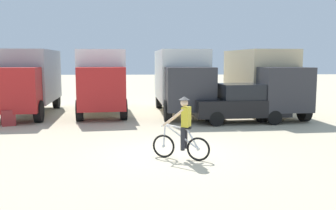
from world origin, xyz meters
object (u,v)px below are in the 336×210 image
(sedan_parked, at_px, (241,103))
(cyclist_orange_shirt, at_px, (183,130))
(box_truck_avon_van, at_px, (101,78))
(box_truck_tan_camper, at_px, (262,78))
(box_truck_white_box, at_px, (181,78))
(box_truck_grey_hauler, at_px, (28,78))
(supply_crate, at_px, (8,117))

(sedan_parked, relative_size, cyclist_orange_shirt, 2.38)
(box_truck_avon_van, distance_m, box_truck_tan_camper, 8.58)
(sedan_parked, distance_m, cyclist_orange_shirt, 6.93)
(sedan_parked, bearing_deg, box_truck_white_box, 127.20)
(box_truck_grey_hauler, bearing_deg, box_truck_tan_camper, -1.32)
(sedan_parked, bearing_deg, cyclist_orange_shirt, -117.43)
(box_truck_grey_hauler, height_order, box_truck_avon_van, same)
(box_truck_grey_hauler, relative_size, box_truck_avon_van, 0.99)
(box_truck_grey_hauler, distance_m, cyclist_orange_shirt, 11.81)
(box_truck_grey_hauler, height_order, sedan_parked, box_truck_grey_hauler)
(box_truck_grey_hauler, xyz_separation_m, box_truck_tan_camper, (12.22, -0.28, 0.00))
(box_truck_grey_hauler, xyz_separation_m, cyclist_orange_shirt, (7.23, -9.28, -1.03))
(cyclist_orange_shirt, distance_m, supply_crate, 9.28)
(box_truck_avon_van, height_order, box_truck_tan_camper, same)
(box_truck_avon_van, relative_size, box_truck_white_box, 1.02)
(box_truck_avon_van, height_order, supply_crate, box_truck_avon_van)
(box_truck_tan_camper, height_order, supply_crate, box_truck_tan_camper)
(box_truck_avon_van, distance_m, cyclist_orange_shirt, 10.45)
(box_truck_grey_hauler, height_order, box_truck_tan_camper, same)
(box_truck_tan_camper, xyz_separation_m, supply_crate, (-12.09, -3.04, -1.53))
(box_truck_avon_van, bearing_deg, cyclist_orange_shirt, -70.05)
(box_truck_white_box, relative_size, box_truck_tan_camper, 1.00)
(box_truck_grey_hauler, relative_size, sedan_parked, 1.60)
(box_truck_white_box, distance_m, supply_crate, 8.70)
(cyclist_orange_shirt, bearing_deg, box_truck_avon_van, 109.95)
(box_truck_avon_van, xyz_separation_m, cyclist_orange_shirt, (3.55, -9.78, -1.03))
(cyclist_orange_shirt, bearing_deg, box_truck_white_box, 85.38)
(box_truck_avon_van, bearing_deg, box_truck_tan_camper, -5.22)
(box_truck_tan_camper, height_order, cyclist_orange_shirt, box_truck_tan_camper)
(supply_crate, bearing_deg, cyclist_orange_shirt, -39.98)
(box_truck_tan_camper, relative_size, sedan_parked, 1.59)
(box_truck_tan_camper, bearing_deg, sedan_parked, -122.32)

